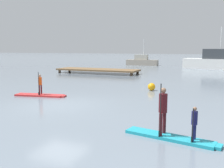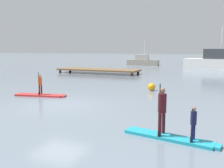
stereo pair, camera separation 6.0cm
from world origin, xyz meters
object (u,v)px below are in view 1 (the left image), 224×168
(fishing_boat_green_midground, at_px, (142,61))
(mooring_buoy_near, at_px, (152,87))
(paddleboard_near, at_px, (41,95))
(fishing_boat_white_large, at_px, (214,61))
(paddler_adult, at_px, (163,108))
(paddler_child_solo, at_px, (40,83))
(paddleboard_far, at_px, (171,138))
(paddler_child_front, at_px, (194,122))

(fishing_boat_green_midground, relative_size, mooring_buoy_near, 10.44)
(paddleboard_near, relative_size, fishing_boat_white_large, 0.37)
(paddler_adult, bearing_deg, mooring_buoy_near, 106.23)
(paddler_adult, xyz_separation_m, fishing_boat_green_midground, (-10.50, 33.71, -0.31))
(paddler_child_solo, bearing_deg, paddleboard_near, 93.86)
(paddler_child_solo, bearing_deg, mooring_buoy_near, 39.18)
(paddleboard_near, bearing_deg, paddler_adult, -27.97)
(paddleboard_far, distance_m, mooring_buoy_near, 9.40)
(paddler_child_solo, distance_m, fishing_boat_white_large, 27.82)
(paddler_adult, xyz_separation_m, mooring_buoy_near, (-2.59, 8.90, -0.71))
(mooring_buoy_near, bearing_deg, paddler_child_front, -68.57)
(paddler_adult, height_order, mooring_buoy_near, paddler_adult)
(paddleboard_near, height_order, paddler_child_front, paddler_child_front)
(paddler_child_solo, xyz_separation_m, paddleboard_far, (8.47, -4.38, -0.72))
(paddleboard_far, bearing_deg, fishing_boat_green_midground, 107.72)
(mooring_buoy_near, bearing_deg, paddleboard_far, -72.19)
(paddleboard_near, distance_m, paddler_child_front, 10.24)
(fishing_boat_white_large, distance_m, fishing_boat_green_midground, 11.74)
(paddler_child_front, height_order, fishing_boat_green_midground, fishing_boat_green_midground)
(paddler_child_front, bearing_deg, paddleboard_far, 168.84)
(paddler_child_solo, distance_m, fishing_boat_green_midground, 29.46)
(paddleboard_near, height_order, paddleboard_far, same)
(paddleboard_far, distance_m, fishing_boat_green_midground, 35.44)
(paddleboard_near, height_order, mooring_buoy_near, mooring_buoy_near)
(paddleboard_near, relative_size, paddleboard_far, 1.04)
(fishing_boat_white_large, bearing_deg, paddleboard_far, -91.01)
(paddleboard_far, bearing_deg, mooring_buoy_near, 107.81)
(paddler_child_front, distance_m, mooring_buoy_near, 9.76)
(paddler_child_front, xyz_separation_m, mooring_buoy_near, (-3.56, 9.08, -0.41))
(paddler_child_solo, height_order, mooring_buoy_near, paddler_child_solo)
(paddler_child_front, relative_size, fishing_boat_white_large, 0.12)
(paddler_child_front, distance_m, fishing_boat_green_midground, 35.78)
(paddler_child_solo, distance_m, paddleboard_far, 9.56)
(paddleboard_far, xyz_separation_m, fishing_boat_white_large, (0.54, 30.70, 0.97))
(paddleboard_near, height_order, paddler_adult, paddler_adult)
(paddleboard_near, relative_size, fishing_boat_green_midground, 0.59)
(paddler_child_solo, bearing_deg, paddler_child_front, -26.24)
(paddler_child_solo, relative_size, paddler_adult, 0.81)
(fishing_boat_white_large, height_order, fishing_boat_green_midground, fishing_boat_white_large)
(paddler_adult, distance_m, fishing_boat_green_midground, 35.31)
(paddler_child_solo, xyz_separation_m, mooring_buoy_near, (5.60, 4.56, -0.52))
(fishing_boat_green_midground, height_order, mooring_buoy_near, fishing_boat_green_midground)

